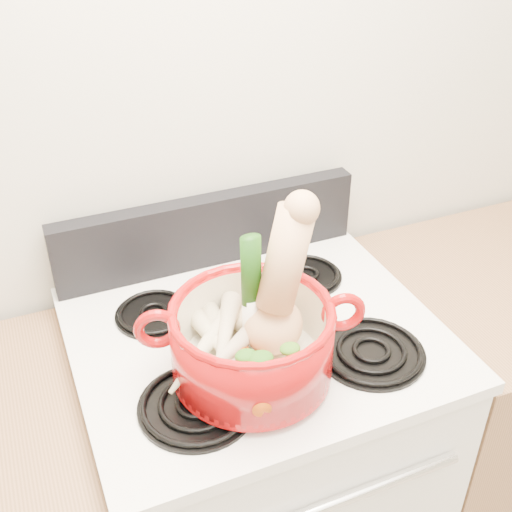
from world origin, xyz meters
name	(u,v)px	position (x,y,z in m)	size (l,w,h in m)	color
wall_back	(197,123)	(0.00, 1.75, 1.30)	(3.50, 0.02, 2.60)	beige
stove_body	(257,477)	(0.00, 1.40, 0.46)	(0.76, 0.65, 0.92)	white
cooktop	(257,337)	(0.00, 1.40, 0.93)	(0.78, 0.67, 0.03)	white
control_backsplash	(209,230)	(0.00, 1.70, 1.04)	(0.76, 0.05, 0.18)	black
oven_handle	(326,506)	(0.00, 1.06, 0.78)	(0.02, 0.02, 0.60)	silver
burner_front_left	(197,404)	(-0.19, 1.24, 0.96)	(0.22, 0.22, 0.02)	black
burner_front_right	(371,351)	(0.19, 1.24, 0.96)	(0.22, 0.22, 0.02)	black
burner_back_left	(154,313)	(-0.19, 1.54, 0.96)	(0.17, 0.17, 0.02)	black
burner_back_right	(306,275)	(0.19, 1.54, 0.96)	(0.17, 0.17, 0.02)	black
dutch_oven	(252,342)	(-0.06, 1.27, 1.04)	(0.31, 0.31, 0.15)	#9A0A0B
pot_handle_left	(157,329)	(-0.23, 1.32, 1.10)	(0.09, 0.09, 0.02)	#9A0A0B
pot_handle_right	(343,312)	(0.11, 1.23, 1.10)	(0.09, 0.09, 0.02)	#9A0A0B
squash	(274,284)	(-0.01, 1.29, 1.15)	(0.13, 0.13, 0.31)	tan
leek	(252,293)	(-0.05, 1.31, 1.13)	(0.04, 0.04, 0.26)	white
ginger	(250,319)	(-0.03, 1.36, 1.02)	(0.09, 0.06, 0.05)	tan
parsnip_0	(226,344)	(-0.10, 1.31, 1.03)	(0.05, 0.05, 0.24)	beige
parsnip_1	(202,349)	(-0.15, 1.31, 1.03)	(0.05, 0.05, 0.22)	beige
parsnip_2	(216,340)	(-0.12, 1.32, 1.03)	(0.04, 0.04, 0.19)	beige
parsnip_3	(222,357)	(-0.13, 1.26, 1.04)	(0.04, 0.04, 0.17)	beige
parsnip_4	(224,337)	(-0.11, 1.31, 1.05)	(0.04, 0.04, 0.21)	beige
carrot_0	(259,376)	(-0.08, 1.21, 1.02)	(0.03, 0.03, 0.16)	#CA550A
carrot_1	(254,377)	(-0.09, 1.20, 1.02)	(0.03, 0.03, 0.16)	#D2480A
carrot_2	(259,367)	(-0.07, 1.22, 1.03)	(0.03, 0.03, 0.15)	#C34109
carrot_3	(244,368)	(-0.10, 1.22, 1.03)	(0.03, 0.03, 0.13)	#BD3B09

